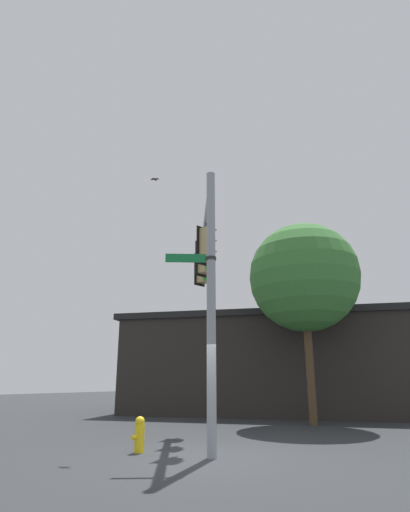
{
  "coord_description": "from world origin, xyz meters",
  "views": [
    {
      "loc": [
        7.57,
        6.9,
        1.75
      ],
      "look_at": [
        -2.25,
        -2.33,
        5.65
      ],
      "focal_mm": 29.41,
      "sensor_mm": 36.0,
      "label": 1
    }
  ],
  "objects_px": {
    "bird_flying": "(155,179)",
    "traffic_light_mid_inner": "(205,258)",
    "street_name_sign": "(197,258)",
    "fire_hydrant": "(139,434)",
    "traffic_light_mid_outer": "(203,269)",
    "traffic_light_nearest_pole": "(207,245)"
  },
  "relations": [
    {
      "from": "traffic_light_mid_outer",
      "to": "fire_hydrant",
      "type": "relative_size",
      "value": 1.59
    },
    {
      "from": "traffic_light_nearest_pole",
      "to": "traffic_light_mid_outer",
      "type": "xyz_separation_m",
      "value": [
        -2.1,
        -2.17,
        0.0
      ]
    },
    {
      "from": "traffic_light_nearest_pole",
      "to": "street_name_sign",
      "type": "bearing_deg",
      "value": 35.21
    },
    {
      "from": "fire_hydrant",
      "to": "traffic_light_mid_outer",
      "type": "bearing_deg",
      "value": -156.45
    },
    {
      "from": "traffic_light_nearest_pole",
      "to": "bird_flying",
      "type": "distance_m",
      "value": 2.93
    },
    {
      "from": "traffic_light_nearest_pole",
      "to": "bird_flying",
      "type": "bearing_deg",
      "value": -56.14
    },
    {
      "from": "street_name_sign",
      "to": "fire_hydrant",
      "type": "xyz_separation_m",
      "value": [
        0.41,
        -1.52,
        -4.23
      ]
    },
    {
      "from": "fire_hydrant",
      "to": "traffic_light_mid_inner",
      "type": "bearing_deg",
      "value": -166.79
    },
    {
      "from": "traffic_light_nearest_pole",
      "to": "traffic_light_mid_inner",
      "type": "relative_size",
      "value": 1.0
    },
    {
      "from": "traffic_light_nearest_pole",
      "to": "bird_flying",
      "type": "height_order",
      "value": "bird_flying"
    },
    {
      "from": "traffic_light_mid_inner",
      "to": "bird_flying",
      "type": "xyz_separation_m",
      "value": [
        2.02,
        -0.37,
        2.35
      ]
    },
    {
      "from": "traffic_light_mid_outer",
      "to": "bird_flying",
      "type": "relative_size",
      "value": 4.23
    },
    {
      "from": "street_name_sign",
      "to": "bird_flying",
      "type": "relative_size",
      "value": 3.13
    },
    {
      "from": "traffic_light_mid_outer",
      "to": "street_name_sign",
      "type": "xyz_separation_m",
      "value": [
        3.75,
        3.33,
        -1.0
      ]
    },
    {
      "from": "street_name_sign",
      "to": "traffic_light_nearest_pole",
      "type": "bearing_deg",
      "value": -144.79
    },
    {
      "from": "traffic_light_nearest_pole",
      "to": "street_name_sign",
      "type": "height_order",
      "value": "traffic_light_nearest_pole"
    },
    {
      "from": "traffic_light_mid_outer",
      "to": "street_name_sign",
      "type": "distance_m",
      "value": 5.11
    },
    {
      "from": "street_name_sign",
      "to": "fire_hydrant",
      "type": "bearing_deg",
      "value": -74.84
    },
    {
      "from": "traffic_light_mid_outer",
      "to": "bird_flying",
      "type": "height_order",
      "value": "bird_flying"
    },
    {
      "from": "street_name_sign",
      "to": "traffic_light_mid_outer",
      "type": "bearing_deg",
      "value": -138.38
    },
    {
      "from": "traffic_light_mid_inner",
      "to": "street_name_sign",
      "type": "bearing_deg",
      "value": 39.78
    },
    {
      "from": "bird_flying",
      "to": "traffic_light_mid_inner",
      "type": "bearing_deg",
      "value": 169.76
    }
  ]
}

